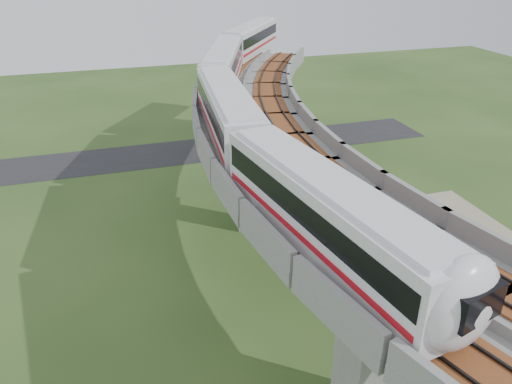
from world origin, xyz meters
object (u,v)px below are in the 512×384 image
car_white (427,307)px  car_dark (418,213)px  metro_train (250,86)px  car_red (467,253)px

car_white → car_dark: 13.63m
metro_train → car_red: bearing=-40.2°
metro_train → car_dark: metro_train is taller
car_red → metro_train: bearing=-170.1°
metro_train → car_dark: size_ratio=13.59×
metro_train → car_white: 21.98m
metro_train → car_white: metro_train is taller
metro_train → car_white: (7.50, -17.08, -11.64)m
metro_train → car_dark: (14.52, -5.39, -11.63)m
metro_train → car_white: size_ratio=16.28×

